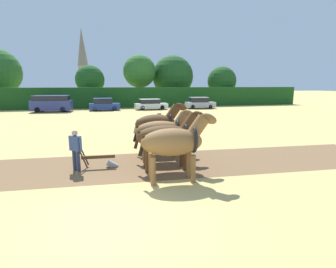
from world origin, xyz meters
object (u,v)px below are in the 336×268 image
object	(u,v)px
farmer_at_plow	(76,148)
draft_horse_lead_left	(175,142)
plow	(102,160)
parked_car_center	(200,103)
tree_left	(90,80)
farmer_beside_team	(159,126)
church_spire	(83,61)
tree_center	(173,76)
tree_center_right	(222,81)
parked_car_center_left	(151,104)
parked_car_left	(104,105)
draft_horse_trail_right	(158,124)
parked_van	(52,103)
draft_horse_trail_left	(162,131)
tree_center_left	(139,71)
draft_horse_lead_right	(168,136)

from	to	relation	value
farmer_at_plow	draft_horse_lead_left	bearing A→B (deg)	-77.79
plow	parked_car_center	distance (m)	28.08
tree_left	farmer_beside_team	xyz separation A→B (m)	(4.68, -29.63, -3.02)
church_spire	tree_left	bearing A→B (deg)	-85.38
tree_center	draft_horse_lead_left	world-z (taller)	tree_center
tree_center_right	parked_car_center_left	world-z (taller)	tree_center_right
tree_center_right	draft_horse_lead_left	size ratio (longest dim) A/B	2.32
tree_center_right	farmer_beside_team	bearing A→B (deg)	-121.11
parked_car_left	parked_car_center_left	bearing A→B (deg)	-4.91
parked_car_left	draft_horse_trail_right	bearing A→B (deg)	-86.36
parked_van	parked_car_left	world-z (taller)	parked_van
tree_center	parked_van	distance (m)	21.52
tree_left	parked_van	world-z (taller)	tree_left
parked_car_center	draft_horse_trail_left	bearing A→B (deg)	-109.69
tree_center_left	parked_car_center_left	xyz separation A→B (m)	(0.18, -8.78, -4.78)
draft_horse_lead_left	plow	distance (m)	3.48
church_spire	farmer_beside_team	xyz separation A→B (m)	(7.91, -69.64, -9.23)
tree_center_right	draft_horse_lead_left	xyz separation A→B (m)	(-18.61, -35.37, -2.57)
tree_left	plow	world-z (taller)	tree_left
tree_center	draft_horse_lead_right	world-z (taller)	tree_center
draft_horse_lead_left	draft_horse_trail_right	world-z (taller)	draft_horse_trail_right
draft_horse_lead_right	tree_center	bearing A→B (deg)	78.14
tree_center_left	parked_van	distance (m)	15.77
draft_horse_lead_left	parked_car_center	bearing A→B (deg)	70.94
tree_left	church_spire	xyz separation A→B (m)	(-3.23, 40.00, 6.20)
farmer_beside_team	parked_van	bearing A→B (deg)	148.89
plow	farmer_at_plow	bearing A→B (deg)	-165.13
draft_horse_trail_right	draft_horse_trail_left	bearing A→B (deg)	-90.23
tree_left	parked_car_center_left	world-z (taller)	tree_left
parked_car_left	draft_horse_lead_right	bearing A→B (deg)	-87.34
tree_left	parked_car_left	size ratio (longest dim) A/B	1.60
church_spire	farmer_beside_team	bearing A→B (deg)	-83.52
draft_horse_trail_right	parked_car_left	distance (m)	23.15
tree_center_left	farmer_at_plow	bearing A→B (deg)	-102.34
tree_center_left	plow	bearing A→B (deg)	-100.83
tree_center_right	draft_horse_lead_left	distance (m)	40.05
tree_left	tree_center_right	distance (m)	22.60
tree_center_right	parked_car_center	distance (m)	11.86
church_spire	draft_horse_lead_left	distance (m)	76.19
tree_left	draft_horse_trail_left	size ratio (longest dim) A/B	2.23
draft_horse_trail_right	farmer_at_plow	bearing A→B (deg)	-147.52
farmer_at_plow	parked_car_left	distance (m)	25.10
tree_center_left	farmer_at_plow	distance (m)	34.64
tree_center_left	plow	distance (m)	34.35
farmer_beside_team	parked_car_center	distance (m)	23.50
parked_car_center_left	tree_center_left	bearing A→B (deg)	88.22
farmer_beside_team	church_spire	bearing A→B (deg)	132.01
tree_center	parked_car_left	bearing A→B (deg)	-140.06
tree_center_right	draft_horse_lead_right	bearing A→B (deg)	-118.55
church_spire	parked_car_left	distance (m)	49.47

